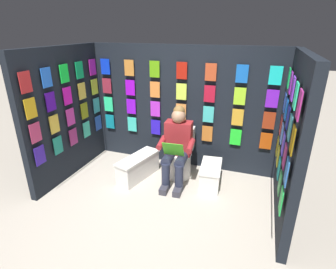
% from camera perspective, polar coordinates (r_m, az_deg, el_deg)
% --- Properties ---
extents(ground_plane, '(30.00, 30.00, 0.00)m').
position_cam_1_polar(ground_plane, '(3.43, -6.38, -19.13)').
color(ground_plane, '#B2A899').
extents(display_wall_back, '(3.21, 0.14, 2.01)m').
position_cam_1_polar(display_wall_back, '(4.44, 3.12, 5.75)').
color(display_wall_back, black).
rests_on(display_wall_back, ground).
extents(display_wall_left, '(0.14, 1.75, 2.01)m').
position_cam_1_polar(display_wall_left, '(3.43, 24.94, -1.32)').
color(display_wall_left, black).
rests_on(display_wall_left, ground).
extents(display_wall_right, '(0.14, 1.75, 2.01)m').
position_cam_1_polar(display_wall_right, '(4.41, -21.07, 4.18)').
color(display_wall_right, black).
rests_on(display_wall_right, ground).
extents(toilet, '(0.42, 0.57, 0.77)m').
position_cam_1_polar(toilet, '(4.29, 2.58, -4.59)').
color(toilet, white).
rests_on(toilet, ground).
extents(person_reading, '(0.55, 0.70, 1.19)m').
position_cam_1_polar(person_reading, '(3.98, 1.89, -2.47)').
color(person_reading, maroon).
rests_on(person_reading, ground).
extents(comic_longbox_near, '(0.36, 0.64, 0.33)m').
position_cam_1_polar(comic_longbox_near, '(4.14, 9.09, -8.51)').
color(comic_longbox_near, white).
rests_on(comic_longbox_near, ground).
extents(comic_longbox_far, '(0.47, 0.85, 0.36)m').
position_cam_1_polar(comic_longbox_far, '(4.29, -6.40, -6.92)').
color(comic_longbox_far, white).
rests_on(comic_longbox_far, ground).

